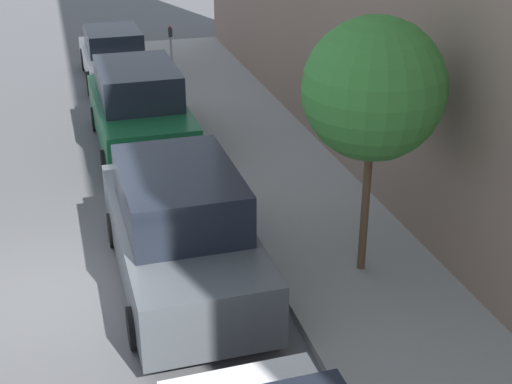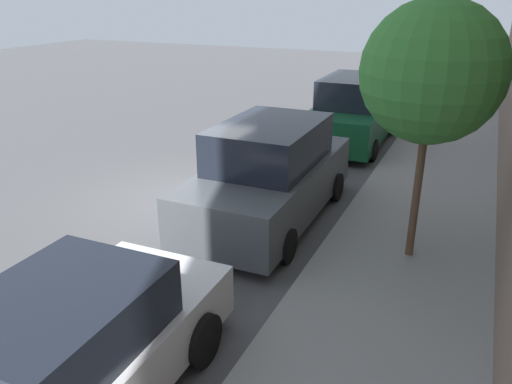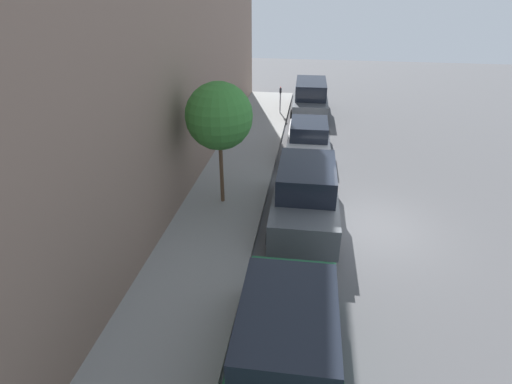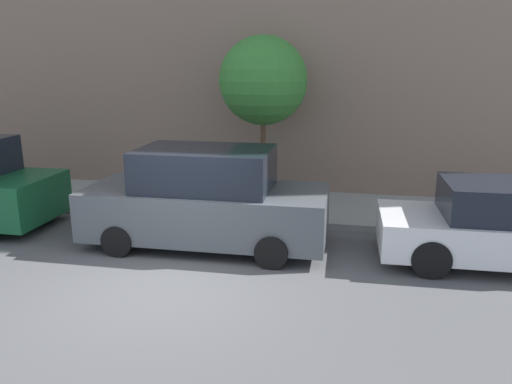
% 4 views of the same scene
% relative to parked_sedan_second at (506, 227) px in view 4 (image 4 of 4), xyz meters
% --- Properties ---
extents(ground_plane, '(60.00, 60.00, 0.00)m').
position_rel_parked_sedan_second_xyz_m(ground_plane, '(-2.18, 5.72, -0.72)').
color(ground_plane, '#515154').
extents(sidewalk, '(2.79, 32.00, 0.15)m').
position_rel_parked_sedan_second_xyz_m(sidewalk, '(2.72, 5.72, -0.65)').
color(sidewalk, gray).
rests_on(sidewalk, ground_plane).
extents(parked_sedan_second, '(1.92, 4.54, 1.54)m').
position_rel_parked_sedan_second_xyz_m(parked_sedan_second, '(0.00, 0.00, 0.00)').
color(parked_sedan_second, silver).
rests_on(parked_sedan_second, ground_plane).
extents(parked_suv_third, '(2.08, 4.82, 1.98)m').
position_rel_parked_sedan_second_xyz_m(parked_suv_third, '(-0.06, 5.61, 0.21)').
color(parked_suv_third, '#4C5156').
rests_on(parked_suv_third, ground_plane).
extents(street_tree, '(2.13, 2.13, 4.09)m').
position_rel_parked_sedan_second_xyz_m(street_tree, '(2.78, 4.98, 2.45)').
color(street_tree, brown).
rests_on(street_tree, sidewalk).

